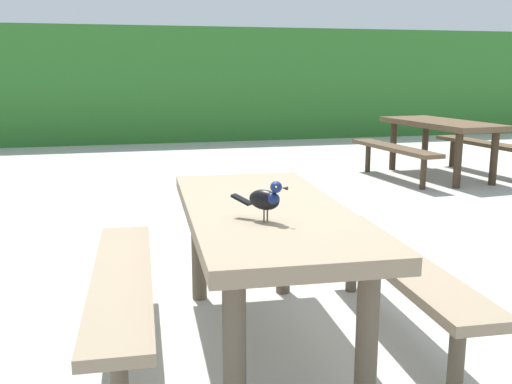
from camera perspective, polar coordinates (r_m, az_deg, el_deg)
ground_plane at (r=3.42m, az=3.91°, el=-12.21°), size 60.00×60.00×0.00m
hedge_wall at (r=12.44m, az=-9.60°, el=10.30°), size 28.00×2.06×2.20m
picnic_table_foreground at (r=2.91m, az=0.89°, el=-4.87°), size 1.76×1.84×0.74m
bird_grackle at (r=2.55m, az=1.01°, el=-0.63°), size 0.21×0.23×0.18m
picnic_table_mid_left at (r=8.07m, az=17.56°, el=5.31°), size 1.84×1.86×0.74m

